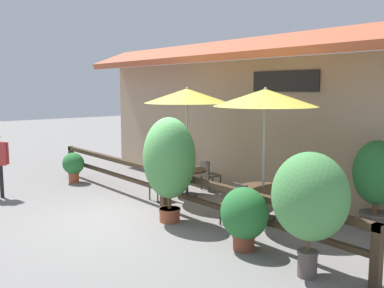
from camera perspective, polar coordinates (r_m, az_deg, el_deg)
The scene contains 16 objects.
ground_plane at distance 9.62m, azimuth -8.87°, elevation -9.77°, with size 60.00×60.00×0.00m, color slate.
building_facade at distance 11.83m, azimuth 8.29°, elevation 4.16°, with size 14.28×1.49×4.23m.
patio_railing at distance 9.99m, azimuth -3.76°, elevation -4.91°, with size 10.40×0.14×0.95m.
patio_umbrella_near at distance 11.10m, azimuth -0.69°, elevation 6.42°, with size 2.22×2.22×2.85m.
dining_table_near at distance 11.33m, azimuth -0.67°, elevation -4.06°, with size 1.02×1.02×0.71m.
chair_near_streetside at distance 10.90m, azimuth -4.01°, elevation -5.04°, with size 0.44×0.44×0.85m.
chair_near_wallside at distance 11.87m, azimuth 2.26°, elevation -3.98°, with size 0.47×0.47×0.85m.
patio_umbrella_middle at distance 9.21m, azimuth 9.73°, elevation 6.07°, with size 2.22×2.22×2.85m.
dining_table_middle at distance 9.49m, azimuth 9.45°, elevation -6.47°, with size 1.02×1.02×0.71m.
chair_middle_streetside at distance 9.01m, azimuth 5.85°, elevation -7.76°, with size 0.43×0.43×0.85m.
chair_middle_wallside at distance 10.10m, azimuth 12.22°, elevation -6.21°, with size 0.51×0.51×0.85m.
potted_plant_tall_tropical at distance 7.63m, azimuth 6.98°, elevation -9.40°, with size 0.88×0.79×1.13m.
potted_plant_small_flowering at distance 9.00m, azimuth -3.06°, elevation -2.10°, with size 1.19×1.07×2.24m.
potted_plant_corner_fern at distance 13.35m, azimuth -15.53°, elevation -2.69°, with size 0.70×0.63×0.91m.
potted_plant_broad_leaf at distance 6.62m, azimuth 15.43°, elevation -6.93°, with size 1.18×1.06×1.91m.
potted_plant_entrance_palm at distance 9.35m, azimuth 23.39°, elevation -4.12°, with size 0.95×0.85×1.81m.
Camera 1 is at (7.92, -4.65, 2.85)m, focal length 40.00 mm.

